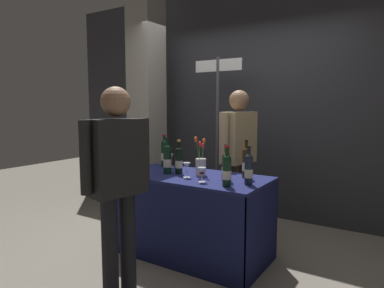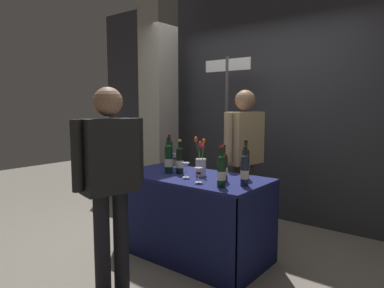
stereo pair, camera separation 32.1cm
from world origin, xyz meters
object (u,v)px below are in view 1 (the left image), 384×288
(taster_foreground_right, at_px, (117,174))
(wine_glass_mid, at_px, (202,171))
(concrete_pillar, at_px, (146,83))
(vendor_presenter, at_px, (238,148))
(tasting_table, at_px, (192,201))
(flower_vase, at_px, (201,164))
(display_bottle_0, at_px, (249,169))
(featured_wine_bottle, at_px, (227,170))
(wine_glass_near_taster, at_px, (171,158))
(wine_glass_near_vendor, at_px, (187,166))
(booth_signpost, at_px, (218,119))

(taster_foreground_right, bearing_deg, wine_glass_mid, -9.67)
(concrete_pillar, bearing_deg, vendor_presenter, -7.16)
(tasting_table, relative_size, wine_glass_mid, 11.08)
(flower_vase, bearing_deg, display_bottle_0, -11.45)
(featured_wine_bottle, xyz_separation_m, taster_foreground_right, (-0.55, -0.68, 0.02))
(display_bottle_0, xyz_separation_m, wine_glass_near_taster, (-1.02, 0.30, -0.03))
(wine_glass_near_vendor, relative_size, flower_vase, 0.37)
(concrete_pillar, distance_m, tasting_table, 2.05)
(wine_glass_near_taster, relative_size, booth_signpost, 0.07)
(concrete_pillar, height_order, wine_glass_near_taster, concrete_pillar)
(display_bottle_0, bearing_deg, tasting_table, 174.27)
(featured_wine_bottle, xyz_separation_m, flower_vase, (-0.41, 0.27, -0.03))
(flower_vase, distance_m, vendor_presenter, 0.74)
(vendor_presenter, xyz_separation_m, booth_signpost, (-0.45, 0.34, 0.30))
(featured_wine_bottle, xyz_separation_m, wine_glass_mid, (-0.25, 0.02, -0.05))
(featured_wine_bottle, xyz_separation_m, display_bottle_0, (0.12, 0.16, -0.00))
(concrete_pillar, bearing_deg, taster_foreground_right, -55.63)
(vendor_presenter, xyz_separation_m, taster_foreground_right, (-0.19, -1.68, -0.03))
(vendor_presenter, relative_size, taster_foreground_right, 1.02)
(concrete_pillar, relative_size, tasting_table, 2.42)
(taster_foreground_right, xyz_separation_m, booth_signpost, (-0.26, 2.02, 0.33))
(flower_vase, bearing_deg, booth_signpost, 110.51)
(featured_wine_bottle, distance_m, display_bottle_0, 0.20)
(display_bottle_0, relative_size, flower_vase, 0.88)
(wine_glass_near_vendor, bearing_deg, flower_vase, 67.63)
(concrete_pillar, xyz_separation_m, vendor_presenter, (1.47, -0.18, -0.77))
(vendor_presenter, bearing_deg, tasting_table, 0.70)
(tasting_table, height_order, wine_glass_mid, wine_glass_mid)
(concrete_pillar, distance_m, featured_wine_bottle, 2.33)
(wine_glass_near_vendor, height_order, vendor_presenter, vendor_presenter)
(taster_foreground_right, bearing_deg, booth_signpost, 20.76)
(wine_glass_near_taster, xyz_separation_m, taster_foreground_right, (0.34, -1.13, 0.05))
(wine_glass_mid, relative_size, flower_vase, 0.35)
(wine_glass_near_vendor, xyz_separation_m, vendor_presenter, (0.11, 0.88, 0.08))
(concrete_pillar, bearing_deg, display_bottle_0, -27.71)
(featured_wine_bottle, height_order, wine_glass_near_vendor, featured_wine_bottle)
(tasting_table, bearing_deg, wine_glass_near_vendor, -86.15)
(tasting_table, distance_m, booth_signpost, 1.38)
(tasting_table, height_order, vendor_presenter, vendor_presenter)
(tasting_table, distance_m, wine_glass_mid, 0.45)
(tasting_table, relative_size, vendor_presenter, 0.89)
(wine_glass_mid, bearing_deg, tasting_table, 139.12)
(featured_wine_bottle, bearing_deg, wine_glass_near_vendor, 166.02)
(wine_glass_mid, bearing_deg, concrete_pillar, 143.68)
(tasting_table, distance_m, display_bottle_0, 0.71)
(concrete_pillar, distance_m, booth_signpost, 1.13)
(featured_wine_bottle, distance_m, wine_glass_near_vendor, 0.48)
(concrete_pillar, height_order, wine_glass_near_vendor, concrete_pillar)
(wine_glass_near_vendor, bearing_deg, featured_wine_bottle, -13.98)
(display_bottle_0, distance_m, taster_foreground_right, 1.08)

